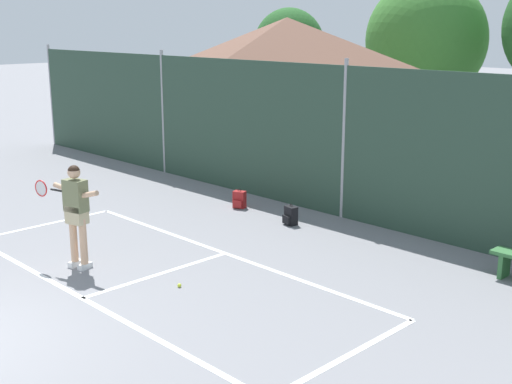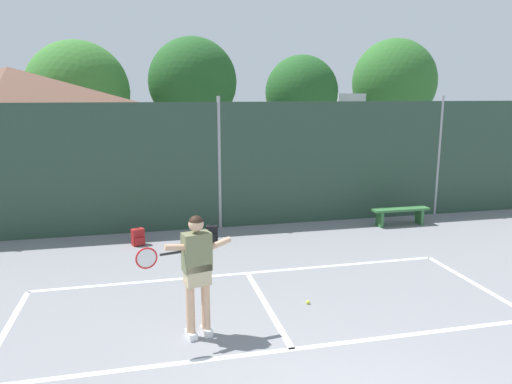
% 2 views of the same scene
% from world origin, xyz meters
% --- Properties ---
extents(chainlink_fence, '(26.09, 0.09, 3.49)m').
position_xyz_m(chainlink_fence, '(0.00, 9.00, 1.67)').
color(chainlink_fence, '#284233').
rests_on(chainlink_fence, ground).
extents(clubhouse_building, '(7.24, 4.39, 4.38)m').
position_xyz_m(clubhouse_building, '(-6.02, 13.61, 2.27)').
color(clubhouse_building, beige).
rests_on(clubhouse_building, ground).
extents(tennis_player, '(1.39, 0.49, 1.85)m').
position_xyz_m(tennis_player, '(-1.26, 3.16, 1.11)').
color(tennis_player, silver).
rests_on(tennis_player, ground).
extents(tennis_ball, '(0.07, 0.07, 0.07)m').
position_xyz_m(tennis_ball, '(0.71, 3.85, 0.03)').
color(tennis_ball, '#CCE033').
rests_on(tennis_ball, ground).
extents(backpack_red, '(0.33, 0.32, 0.46)m').
position_xyz_m(backpack_red, '(-2.15, 7.88, 0.19)').
color(backpack_red, maroon).
rests_on(backpack_red, ground).
extents(backpack_black, '(0.31, 0.29, 0.46)m').
position_xyz_m(backpack_black, '(-0.40, 7.75, 0.19)').
color(backpack_black, black).
rests_on(backpack_black, ground).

